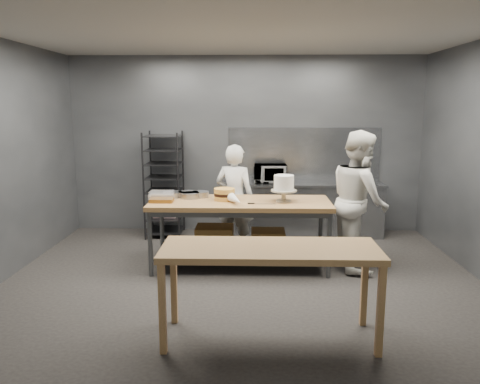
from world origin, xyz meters
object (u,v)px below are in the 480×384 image
object	(u,v)px
microwave	(270,174)
layer_cake	(224,194)
chef_right	(359,200)
chef_behind	(235,199)
work_table	(239,226)
speed_rack	(164,185)
near_counter	(270,256)
frosted_cake_stand	(284,185)

from	to	relation	value
microwave	layer_cake	world-z (taller)	microwave
chef_right	chef_behind	bearing A→B (deg)	64.99
chef_behind	microwave	xyz separation A→B (m)	(0.56, 0.96, 0.24)
work_table	chef_right	xyz separation A→B (m)	(1.60, 0.03, 0.36)
work_table	layer_cake	bearing A→B (deg)	168.56
speed_rack	microwave	xyz separation A→B (m)	(1.77, 0.08, 0.19)
chef_behind	chef_right	world-z (taller)	chef_right
speed_rack	microwave	size ratio (longest dim) A/B	3.23
work_table	layer_cake	xyz separation A→B (m)	(-0.20, 0.04, 0.43)
speed_rack	near_counter	bearing A→B (deg)	-65.08
frosted_cake_stand	layer_cake	bearing A→B (deg)	174.50
speed_rack	frosted_cake_stand	distance (m)	2.49
chef_right	frosted_cake_stand	world-z (taller)	chef_right
speed_rack	microwave	world-z (taller)	speed_rack
chef_right	microwave	distance (m)	1.97
chef_behind	frosted_cake_stand	distance (m)	1.04
work_table	near_counter	world-z (taller)	work_table
chef_behind	layer_cake	world-z (taller)	chef_behind
layer_cake	microwave	bearing A→B (deg)	67.30
chef_right	layer_cake	bearing A→B (deg)	85.65
work_table	microwave	xyz separation A→B (m)	(0.47, 1.64, 0.48)
microwave	frosted_cake_stand	world-z (taller)	frosted_cake_stand
work_table	speed_rack	bearing A→B (deg)	129.84
chef_right	microwave	size ratio (longest dim) A/B	3.43
speed_rack	frosted_cake_stand	world-z (taller)	speed_rack
frosted_cake_stand	layer_cake	world-z (taller)	frosted_cake_stand
frosted_cake_stand	speed_rack	bearing A→B (deg)	139.90
layer_cake	frosted_cake_stand	bearing A→B (deg)	-5.50
frosted_cake_stand	work_table	bearing A→B (deg)	176.49
microwave	layer_cake	size ratio (longest dim) A/B	1.94
work_table	frosted_cake_stand	distance (m)	0.83
near_counter	chef_right	xyz separation A→B (m)	(1.26, 2.02, 0.12)
near_counter	microwave	bearing A→B (deg)	88.03
speed_rack	chef_right	size ratio (longest dim) A/B	0.94
speed_rack	chef_right	bearing A→B (deg)	-27.69
microwave	chef_behind	bearing A→B (deg)	-120.06
speed_rack	microwave	distance (m)	1.78
work_table	speed_rack	distance (m)	2.05
chef_behind	speed_rack	bearing A→B (deg)	-18.34
chef_behind	layer_cake	size ratio (longest dim) A/B	5.80
chef_right	speed_rack	bearing A→B (deg)	58.14
microwave	near_counter	bearing A→B (deg)	-91.97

